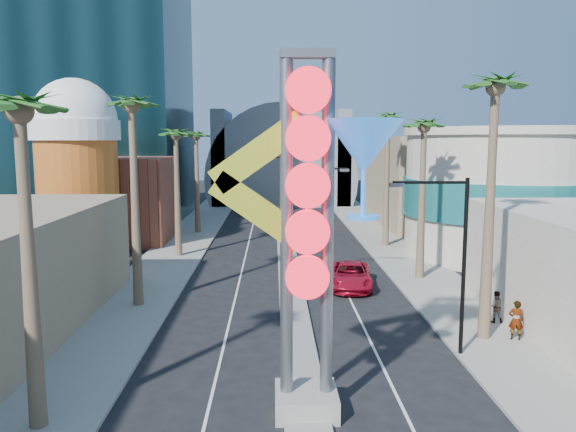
{
  "coord_description": "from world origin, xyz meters",
  "views": [
    {
      "loc": [
        -1.13,
        -15.83,
        9.59
      ],
      "look_at": [
        -0.18,
        20.76,
        4.65
      ],
      "focal_mm": 35.0,
      "sensor_mm": 36.0,
      "label": 1
    }
  ],
  "objects_px": {
    "red_pickup": "(350,276)",
    "neon_sign": "(331,208)",
    "pedestrian_b": "(495,307)",
    "pedestrian_a": "(516,320)"
  },
  "relations": [
    {
      "from": "red_pickup",
      "to": "neon_sign",
      "type": "bearing_deg",
      "value": -93.74
    },
    {
      "from": "red_pickup",
      "to": "pedestrian_b",
      "type": "height_order",
      "value": "pedestrian_b"
    },
    {
      "from": "pedestrian_b",
      "to": "red_pickup",
      "type": "bearing_deg",
      "value": -41.64
    },
    {
      "from": "pedestrian_a",
      "to": "neon_sign",
      "type": "bearing_deg",
      "value": 48.7
    },
    {
      "from": "neon_sign",
      "to": "pedestrian_a",
      "type": "relative_size",
      "value": 6.55
    },
    {
      "from": "red_pickup",
      "to": "pedestrian_a",
      "type": "distance_m",
      "value": 12.16
    },
    {
      "from": "neon_sign",
      "to": "red_pickup",
      "type": "xyz_separation_m",
      "value": [
        3.07,
        16.95,
        -6.5
      ]
    },
    {
      "from": "neon_sign",
      "to": "pedestrian_a",
      "type": "xyz_separation_m",
      "value": [
        9.57,
        6.69,
        -6.2
      ]
    },
    {
      "from": "neon_sign",
      "to": "pedestrian_b",
      "type": "xyz_separation_m",
      "value": [
        9.61,
        9.26,
        -6.32
      ]
    },
    {
      "from": "pedestrian_a",
      "to": "pedestrian_b",
      "type": "distance_m",
      "value": 2.57
    }
  ]
}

